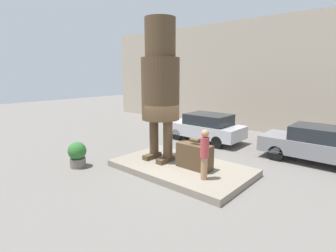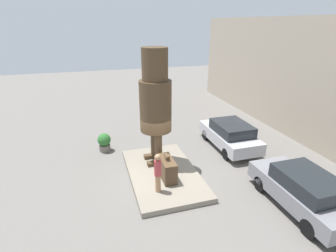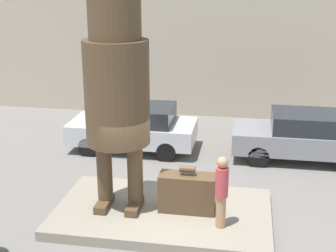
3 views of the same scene
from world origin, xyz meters
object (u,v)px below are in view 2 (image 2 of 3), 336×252
Objects in this scene: giant_suitcase at (167,168)px; parked_car_grey at (303,190)px; parked_car_silver at (230,134)px; tourist at (158,172)px; statue_figure at (155,99)px; planter_pot at (104,142)px.

parked_car_grey reaches higher than giant_suitcase.
tourist is at bearing 122.44° from parked_car_silver.
tourist is (2.46, -0.57, -2.27)m from statue_figure.
statue_figure is 4.11× the size of giant_suitcase.
planter_pot is at bearing -159.59° from tourist.
giant_suitcase reaches higher than planter_pot.
tourist is 5.56m from parked_car_grey.
statue_figure is 4.41m from planter_pot.
giant_suitcase is at bearing 142.88° from tourist.
parked_car_silver is at bearing 122.44° from tourist.
giant_suitcase is 0.79× the size of tourist.
statue_figure is at bearing 166.97° from tourist.
tourist reaches higher than planter_pot.
parked_car_grey is 4.20× the size of planter_pot.
parked_car_grey reaches higher than planter_pot.
parked_car_silver is 4.04× the size of planter_pot.
tourist is 5.16m from planter_pot.
statue_figure is 3.40m from tourist.
parked_car_silver is at bearing 0.21° from parked_car_grey.
parked_car_silver is at bearing 99.41° from statue_figure.
parked_car_silver is 0.96× the size of parked_car_grey.
giant_suitcase is 1.15m from tourist.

